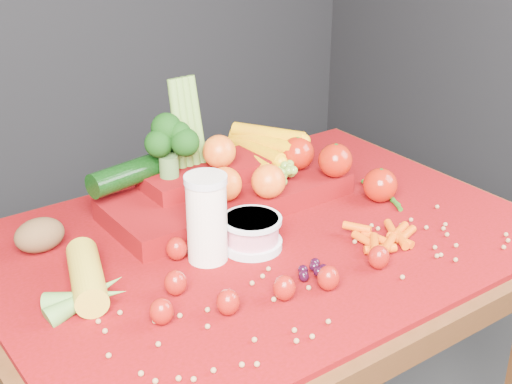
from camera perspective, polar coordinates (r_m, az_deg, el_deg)
table at (r=1.46m, az=0.46°, el=-7.22°), size 1.10×0.80×0.75m
red_cloth at (r=1.41m, az=0.48°, el=-3.75°), size 1.05×0.75×0.01m
milk_glass at (r=1.29m, az=-3.97°, el=-1.88°), size 0.08×0.08×0.17m
yogurt_bowl at (r=1.35m, az=-0.35°, el=-3.19°), size 0.12×0.12×0.06m
strawberry_scatter at (r=1.22m, az=-0.57°, el=-6.95°), size 0.44×0.28×0.05m
dark_grape_cluster at (r=1.27m, az=4.75°, el=-6.38°), size 0.06×0.05×0.03m
soybean_scatter at (r=1.27m, az=5.87°, el=-6.88°), size 0.84×0.24×0.01m
corn_ear at (r=1.23m, az=-13.42°, el=-7.70°), size 0.23×0.26×0.06m
potato at (r=1.40m, az=-16.93°, el=-3.32°), size 0.10×0.07×0.07m
baby_carrot_pile at (r=1.40m, az=10.27°, el=-3.34°), size 0.18×0.17×0.03m
green_bean_pile at (r=1.59m, az=10.19°, el=-0.17°), size 0.14×0.12×0.01m
produce_mound at (r=1.51m, az=-1.83°, el=1.15°), size 0.59×0.37×0.27m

